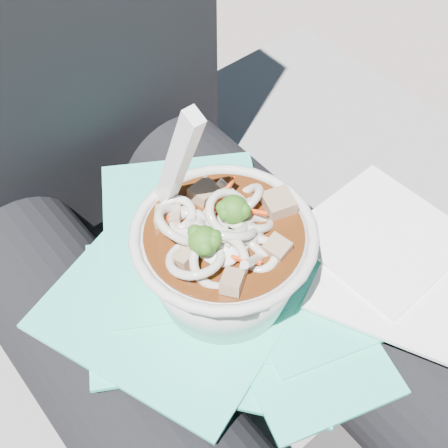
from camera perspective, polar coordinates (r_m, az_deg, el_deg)
stone_ledge at (r=0.92m, az=-5.72°, el=-13.34°), size 1.01×0.53×0.46m
lap at (r=0.60m, az=0.47°, el=-11.14°), size 0.34×0.48×0.14m
person_body at (r=0.62m, az=-4.94°, el=-4.07°), size 0.34×0.94×0.99m
plastic_bag at (r=0.54m, az=-0.08°, el=-5.78°), size 0.33×0.35×0.01m
napkins at (r=0.57m, az=15.47°, el=-3.17°), size 0.19×0.20×0.01m
udon_bowl at (r=0.49m, az=-0.07°, el=-2.79°), size 0.17×0.17×0.20m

